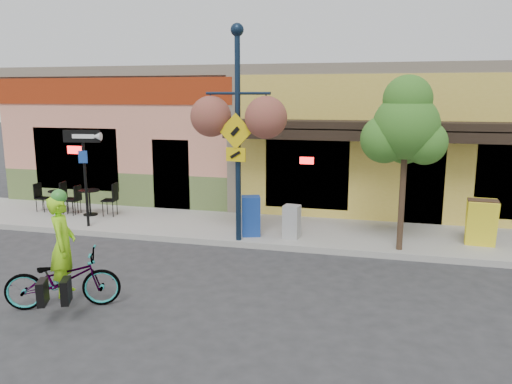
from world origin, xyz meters
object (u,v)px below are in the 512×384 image
Objects in this scene: cyclist_rider at (64,260)px; one_way_sign at (85,179)px; bicycle at (63,279)px; newspaper_box_grey at (292,222)px; street_tree at (404,164)px; lamp_post at (238,136)px; building at (291,133)px; newspaper_box_blue at (251,216)px.

one_way_sign is (-2.40, 4.45, 0.57)m from cyclist_rider.
bicycle reaches higher than newspaper_box_grey.
cyclist_rider is 7.30m from street_tree.
lamp_post is 3.84m from street_tree.
street_tree is (5.76, 4.37, 1.63)m from bicycle.
bicycle is at bearing -116.72° from newspaper_box_grey.
cyclist_rider is 0.67× the size of one_way_sign.
street_tree is at bearing -60.63° from building.
newspaper_box_blue is (2.15, 4.66, 0.14)m from bicycle.
newspaper_box_blue is 1.04m from newspaper_box_grey.
one_way_sign is (-2.35, 4.45, 0.94)m from bicycle.
one_way_sign reaches higher than cyclist_rider.
building is 6.69m from newspaper_box_grey.
street_tree reaches higher than cyclist_rider.
street_tree is at bearing 10.72° from lamp_post.
newspaper_box_grey is (1.18, -6.37, -1.69)m from building.
newspaper_box_blue is at bearing 76.00° from lamp_post.
building reaches higher than street_tree.
lamp_post is at bearing -90.38° from building.
one_way_sign is 0.65× the size of street_tree.
cyclist_rider is 5.64m from newspaper_box_grey.
lamp_post is at bearing -48.95° from bicycle.
building is at bearing 108.11° from newspaper_box_grey.
street_tree is (3.61, -0.29, 1.49)m from newspaper_box_blue.
street_tree reaches higher than bicycle.
newspaper_box_grey is (5.54, 0.22, -0.88)m from one_way_sign.
street_tree is at bearing -76.66° from bicycle.
newspaper_box_grey is (1.23, 0.48, -2.14)m from lamp_post.
newspaper_box_grey is at bearing -79.48° from building.
newspaper_box_blue reaches higher than newspaper_box_grey.
building is at bearing 47.10° from one_way_sign.
one_way_sign reaches higher than newspaper_box_blue.
newspaper_box_blue is at bearing -48.65° from bicycle.
cyclist_rider is 5.09m from one_way_sign.
building is 6.87m from lamp_post.
one_way_sign is (-4.31, 0.26, -1.26)m from lamp_post.
building is 10.42× the size of cyclist_rider.
building is 9.38× the size of bicycle.
lamp_post is at bearing -150.85° from newspaper_box_grey.
one_way_sign is at bearing -175.47° from lamp_post.
one_way_sign is 5.61m from newspaper_box_grey.
bicycle is at bearing -100.31° from building.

